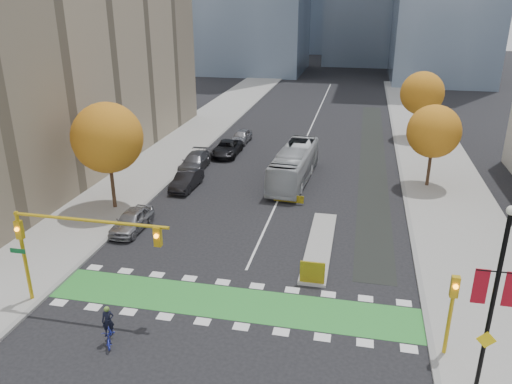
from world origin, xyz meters
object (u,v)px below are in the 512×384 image
at_px(hazard_board, 312,272).
at_px(parked_car_b, 187,180).
at_px(tree_east_near, 434,132).
at_px(parked_car_c, 195,162).
at_px(traffic_signal_west, 65,238).
at_px(bus, 294,165).
at_px(cyclist, 109,331).
at_px(parked_car_d, 227,148).
at_px(traffic_signal_east, 452,304).
at_px(tree_west, 107,138).
at_px(parked_car_e, 241,136).
at_px(tree_east_far, 422,93).
at_px(parked_car_a, 132,221).
at_px(banner_lamppost, 494,295).

relative_size(hazard_board, parked_car_b, 0.31).
relative_size(tree_east_near, parked_car_c, 1.36).
relative_size(traffic_signal_west, bus, 0.78).
xyz_separation_m(cyclist, parked_car_c, (-4.25, 25.14, 0.09)).
relative_size(tree_east_near, traffic_signal_west, 0.83).
relative_size(hazard_board, parked_car_d, 0.26).
distance_m(traffic_signal_west, parked_car_d, 28.02).
distance_m(traffic_signal_east, bus, 23.69).
distance_m(tree_west, traffic_signal_east, 25.90).
height_order(tree_west, parked_car_b, tree_west).
distance_m(tree_east_near, traffic_signal_west, 30.08).
bearing_deg(hazard_board, tree_east_near, 65.80).
height_order(hazard_board, traffic_signal_west, traffic_signal_west).
xyz_separation_m(tree_west, parked_car_e, (5.12, 20.30, -4.89)).
distance_m(hazard_board, cyclist, 11.23).
bearing_deg(parked_car_c, parked_car_e, 76.34).
distance_m(bus, parked_car_b, 9.44).
distance_m(tree_east_far, cyclist, 44.57).
bearing_deg(parked_car_a, parked_car_c, 91.63).
height_order(parked_car_b, parked_car_c, parked_car_c).
bearing_deg(parked_car_d, tree_east_near, -15.89).
height_order(hazard_board, bus, bus).
bearing_deg(tree_west, parked_car_b, 53.30).
bearing_deg(traffic_signal_east, parked_car_c, 130.53).
xyz_separation_m(banner_lamppost, parked_car_b, (-19.55, 19.80, -3.86)).
bearing_deg(parked_car_c, hazard_board, -56.03).
xyz_separation_m(tree_east_near, tree_east_far, (0.50, 16.00, 0.38)).
xyz_separation_m(parked_car_a, parked_car_e, (2.12, 23.62, -0.02)).
distance_m(traffic_signal_west, parked_car_a, 9.82).
xyz_separation_m(traffic_signal_east, bus, (-9.89, 21.49, -1.21)).
height_order(tree_west, parked_car_a, tree_west).
height_order(traffic_signal_west, banner_lamppost, banner_lamppost).
bearing_deg(hazard_board, parked_car_b, 132.60).
xyz_separation_m(traffic_signal_east, parked_car_c, (-19.50, 22.81, -1.98)).
bearing_deg(traffic_signal_west, parked_car_d, 88.54).
height_order(tree_east_far, parked_car_b, tree_east_far).
bearing_deg(parked_car_d, tree_west, -107.81).
xyz_separation_m(traffic_signal_east, parked_car_e, (-17.38, 32.81, -2.01)).
bearing_deg(tree_west, traffic_signal_east, -29.07).
xyz_separation_m(tree_east_near, banner_lamppost, (-0.50, -24.50, -0.25)).
bearing_deg(cyclist, parked_car_b, 74.91).
relative_size(cyclist, parked_car_a, 0.45).
xyz_separation_m(tree_west, traffic_signal_east, (22.50, -12.51, -2.88)).
relative_size(hazard_board, parked_car_e, 0.33).
bearing_deg(tree_east_near, banner_lamppost, -91.17).
xyz_separation_m(parked_car_c, parked_car_e, (2.12, 10.00, -0.03)).
xyz_separation_m(tree_east_near, parked_car_b, (-20.05, -4.70, -4.12)).
distance_m(tree_west, parked_car_d, 16.76).
height_order(tree_east_far, parked_car_d, tree_east_far).
bearing_deg(cyclist, parked_car_c, 75.20).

